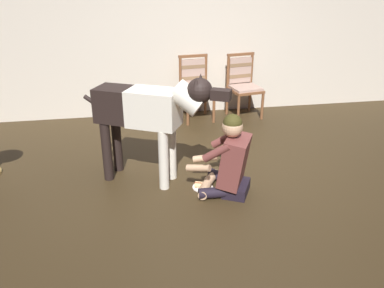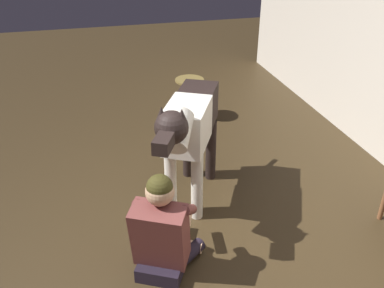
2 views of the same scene
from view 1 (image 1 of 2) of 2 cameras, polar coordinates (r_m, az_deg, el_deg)
name	(u,v)px [view 1 (image 1 of 2)]	position (r m, az deg, el deg)	size (l,w,h in m)	color
ground_plane	(228,182)	(4.41, 5.32, -5.52)	(16.13, 16.13, 0.00)	#342715
back_wall	(190,31)	(6.35, -0.23, 16.07)	(9.32, 0.10, 2.60)	beige
dining_chair_left_of_pair	(195,85)	(6.16, 0.50, 8.64)	(0.51, 0.51, 0.98)	brown
dining_chair_right_of_pair	(243,82)	(6.34, 7.41, 8.87)	(0.54, 0.54, 0.98)	brown
person_sitting_on_floor	(229,161)	(4.05, 5.46, -2.53)	(0.71, 0.63, 0.87)	black
large_dog	(149,112)	(4.13, -6.30, 4.71)	(1.48, 0.85, 1.23)	silver
hot_dog_on_plate	(203,186)	(4.27, 1.57, -6.07)	(0.22, 0.22, 0.06)	white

